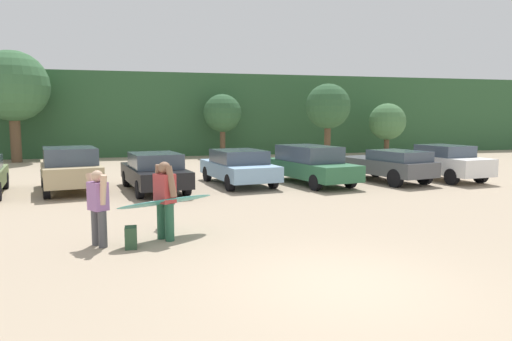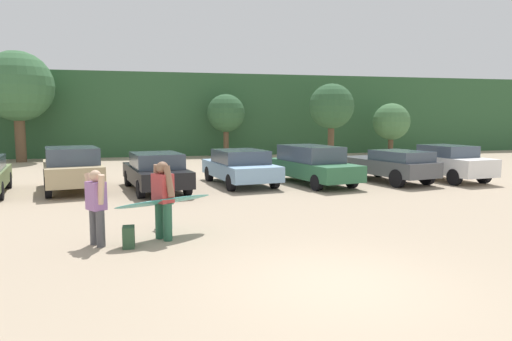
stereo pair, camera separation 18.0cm
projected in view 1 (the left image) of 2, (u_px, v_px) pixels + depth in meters
The scene contains 17 objects.
ground_plane at pixel (345, 284), 7.53m from camera, with size 120.00×120.00×0.00m, color tan.
hillside_ridge at pixel (181, 115), 38.15m from camera, with size 108.00×12.00×5.81m, color #2D5633.
tree_far_left at pixel (13, 87), 27.59m from camera, with size 4.21×4.21×6.68m.
tree_center at pixel (222, 114), 31.21m from camera, with size 2.56×2.56×4.28m.
tree_right at pixel (328, 107), 30.66m from camera, with size 2.97×2.97×4.94m.
tree_center_left at pixel (387, 122), 32.86m from camera, with size 2.59×2.59×3.71m.
parked_car_tan at pixel (70, 168), 16.92m from camera, with size 2.73×4.52×1.63m.
parked_car_black at pixel (154, 171), 17.05m from camera, with size 2.57×4.89×1.41m.
parked_car_sky_blue at pixel (238, 166), 18.64m from camera, with size 2.60×4.66×1.41m.
parked_car_forest_green at pixel (310, 164), 18.87m from camera, with size 2.69×4.96×1.56m.
parked_car_dark_gray at pixel (388, 164), 19.37m from camera, with size 2.70×4.61×1.37m.
parked_car_white at pixel (441, 162), 20.15m from camera, with size 2.34×4.68×1.52m.
person_adult at pixel (165, 196), 10.15m from camera, with size 0.53×0.68×1.74m.
person_child at pixel (168, 200), 11.34m from camera, with size 0.39×0.51×1.21m.
person_companion at pixel (98, 204), 9.66m from camera, with size 0.52×0.69×1.61m.
surfboard_teal at pixel (167, 202), 10.27m from camera, with size 2.40×1.70×0.29m.
backpack_dropped at pixel (131, 237), 9.58m from camera, with size 0.24×0.34×0.45m.
Camera 1 is at (-3.13, -6.72, 2.69)m, focal length 32.50 mm.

